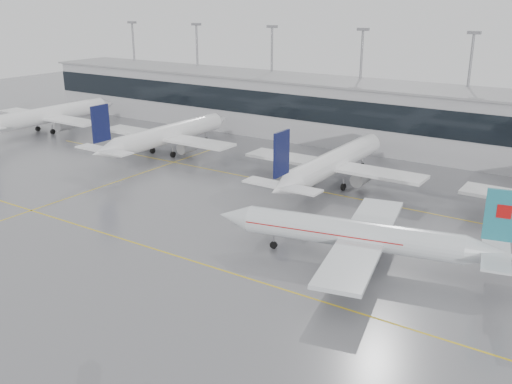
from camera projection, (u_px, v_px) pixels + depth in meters
The scene contains 12 objects.
ground at pixel (197, 262), 64.26m from camera, with size 320.00×320.00×0.00m, color slate.
taxi_line_main at pixel (197, 262), 64.26m from camera, with size 120.00×0.25×0.01m, color yellow.
taxi_line_north at pixel (321, 191), 87.89m from camera, with size 120.00×0.25×0.01m, color yellow.
taxi_line_cross at pixel (112, 183), 91.84m from camera, with size 0.25×60.00×0.01m, color yellow.
terminal at pixel (398, 119), 111.17m from camera, with size 180.00×15.00×12.00m, color #AAA9AE.
terminal_glass at pixel (384, 118), 104.74m from camera, with size 180.00×0.20×5.00m, color black.
terminal_roof at pixel (401, 87), 109.18m from camera, with size 182.00×16.00×0.40m, color gray.
light_masts at pixel (412, 77), 113.54m from camera, with size 156.40×1.00×22.60m.
air_canada_jet at pixel (362, 236), 63.18m from camera, with size 33.69×26.65×10.35m.
parked_jet_a at pixel (48, 115), 126.40m from camera, with size 29.64×36.96×11.72m.
parked_jet_b at pixel (166, 135), 108.00m from camera, with size 29.64×36.96×11.72m.
parked_jet_c at pixel (332, 163), 89.60m from camera, with size 29.64×36.96×11.72m.
Camera 1 is at (37.90, -44.80, 28.17)m, focal length 40.00 mm.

